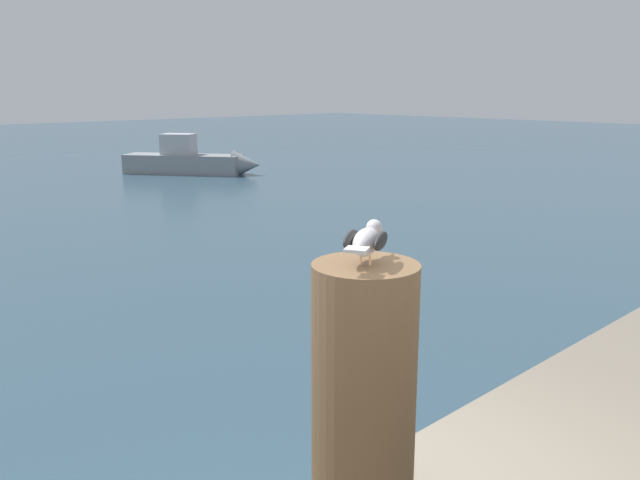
{
  "coord_description": "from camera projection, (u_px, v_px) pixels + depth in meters",
  "views": [
    {
      "loc": [
        -1.48,
        -1.85,
        3.07
      ],
      "look_at": [
        0.25,
        -0.02,
        2.49
      ],
      "focal_mm": 36.45,
      "sensor_mm": 36.0,
      "label": 1
    }
  ],
  "objects": [
    {
      "name": "seagull",
      "position": [
        367.0,
        240.0,
        2.4
      ],
      "size": [
        0.36,
        0.24,
        0.14
      ],
      "color": "tan",
      "rests_on": "mooring_post"
    },
    {
      "name": "boat_grey",
      "position": [
        195.0,
        161.0,
        23.97
      ],
      "size": [
        3.89,
        4.76,
        1.58
      ],
      "color": "gray",
      "rests_on": "ground_plane"
    },
    {
      "name": "mooring_post",
      "position": [
        364.0,
        396.0,
        2.54
      ],
      "size": [
        0.41,
        0.41,
        1.07
      ],
      "primitive_type": "cylinder",
      "color": "#4C3823",
      "rests_on": "harbor_quay"
    }
  ]
}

